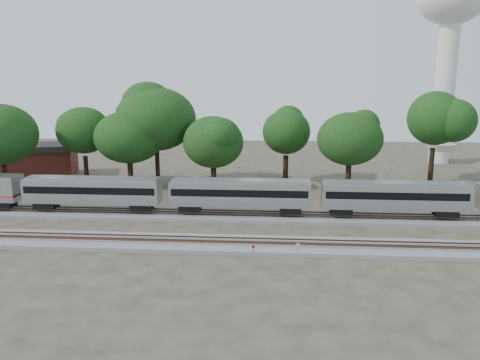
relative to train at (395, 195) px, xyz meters
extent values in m
plane|color=#383328|center=(-19.26, -6.00, -3.07)|extent=(160.00, 160.00, 0.00)
cube|color=slate|center=(-19.26, 0.00, -2.87)|extent=(160.00, 5.00, 0.40)
cube|color=brown|center=(-19.26, -0.72, -2.42)|extent=(160.00, 0.08, 0.15)
cube|color=brown|center=(-19.26, 0.72, -2.42)|extent=(160.00, 0.08, 0.15)
cube|color=slate|center=(-19.26, -10.00, -2.87)|extent=(160.00, 5.00, 0.40)
cube|color=brown|center=(-19.26, -10.72, -2.42)|extent=(160.00, 0.08, 0.15)
cube|color=brown|center=(-19.26, -9.28, -2.42)|extent=(160.00, 0.08, 0.15)
cube|color=black|center=(-47.23, 0.00, -1.92)|extent=(2.46, 2.08, 0.85)
cube|color=#B5B8BD|center=(-35.78, 0.00, -0.07)|extent=(16.46, 2.84, 2.84)
cube|color=black|center=(-35.78, 0.00, 0.21)|extent=(15.90, 2.89, 0.85)
cube|color=gray|center=(-35.78, 0.00, 1.39)|extent=(16.09, 2.27, 0.33)
cube|color=black|center=(-41.74, 0.00, -1.92)|extent=(2.46, 2.08, 0.85)
cube|color=black|center=(-29.82, 0.00, -1.92)|extent=(2.46, 2.08, 0.85)
cube|color=#B5B8BD|center=(-17.95, 0.00, -0.07)|extent=(16.46, 2.84, 2.84)
cube|color=black|center=(-17.95, 0.00, 0.21)|extent=(15.90, 2.89, 0.85)
cube|color=gray|center=(-17.95, 0.00, 1.39)|extent=(16.09, 2.27, 0.33)
cube|color=black|center=(-23.91, 0.00, -1.92)|extent=(2.46, 2.08, 0.85)
cube|color=black|center=(-11.99, 0.00, -1.92)|extent=(2.46, 2.08, 0.85)
cube|color=#B5B8BD|center=(-0.12, 0.00, -0.07)|extent=(16.46, 2.84, 2.84)
cube|color=black|center=(-0.12, 0.00, 0.21)|extent=(15.90, 2.89, 0.85)
cube|color=gray|center=(-0.12, 0.00, 1.39)|extent=(16.09, 2.27, 0.33)
cube|color=black|center=(-6.08, 0.00, -1.92)|extent=(2.46, 2.08, 0.85)
cube|color=black|center=(5.84, 0.00, -1.92)|extent=(2.46, 2.08, 0.85)
cylinder|color=#512D19|center=(-15.77, -12.26, -2.62)|extent=(0.06, 0.06, 0.91)
cylinder|color=#A31A0B|center=(-15.77, -12.26, -2.21)|extent=(0.32, 0.09, 0.33)
cylinder|color=#512D19|center=(-11.61, -11.82, -2.56)|extent=(0.07, 0.07, 1.03)
cylinder|color=silver|center=(-11.61, -11.82, -2.10)|extent=(0.36, 0.15, 0.37)
cube|color=#512D19|center=(-10.96, -11.88, -2.92)|extent=(0.53, 0.35, 0.30)
cylinder|color=silver|center=(18.73, 41.32, 10.38)|extent=(3.84, 3.84, 26.90)
cone|color=silver|center=(18.73, 41.32, -1.15)|extent=(6.15, 6.15, 3.84)
cube|color=maroon|center=(-53.80, 22.42, -0.84)|extent=(12.82, 10.44, 4.48)
cube|color=black|center=(-53.80, 22.42, 1.91)|extent=(13.07, 10.68, 1.01)
cylinder|color=black|center=(-52.04, 8.79, -0.73)|extent=(0.70, 0.70, 4.69)
ellipsoid|color=#133311|center=(-52.04, 8.79, 5.63)|extent=(8.84, 8.84, 7.51)
cylinder|color=black|center=(-42.97, 15.60, -0.75)|extent=(0.70, 0.70, 4.65)
ellipsoid|color=#133311|center=(-42.97, 15.60, 5.56)|extent=(8.77, 8.77, 7.45)
cylinder|color=black|center=(-35.48, 13.95, -0.97)|extent=(0.70, 0.70, 4.21)
ellipsoid|color=#133311|center=(-35.48, 13.95, 4.75)|extent=(7.95, 7.95, 6.75)
cylinder|color=black|center=(-31.95, 16.47, -0.29)|extent=(0.70, 0.70, 5.56)
ellipsoid|color=#133311|center=(-31.95, 16.47, 7.25)|extent=(10.49, 10.49, 8.91)
cylinder|color=black|center=(-22.78, 13.13, -1.10)|extent=(0.70, 0.70, 3.95)
ellipsoid|color=#133311|center=(-22.78, 13.13, 4.26)|extent=(7.45, 7.45, 6.33)
cylinder|color=black|center=(-12.13, 20.18, -0.88)|extent=(0.70, 0.70, 4.39)
ellipsoid|color=#133311|center=(-12.13, 20.18, 5.07)|extent=(8.27, 8.27, 7.03)
cylinder|color=black|center=(-3.28, 13.47, -0.94)|extent=(0.70, 0.70, 4.27)
ellipsoid|color=#133311|center=(-3.28, 13.47, 4.86)|extent=(8.05, 8.05, 6.84)
cylinder|color=black|center=(11.14, 22.24, -0.31)|extent=(0.70, 0.70, 5.52)
ellipsoid|color=#133311|center=(11.14, 22.24, 7.17)|extent=(10.41, 10.41, 8.84)
camera|label=1|loc=(-13.94, -53.49, 12.89)|focal=35.00mm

